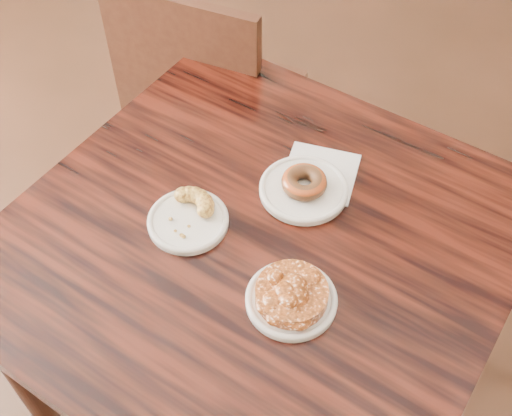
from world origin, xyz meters
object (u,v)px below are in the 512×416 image
(glazed_donut, at_px, (304,182))
(apple_fritter, at_px, (292,292))
(cruller_fragment, at_px, (187,214))
(chair_far, at_px, (219,100))
(cafe_table, at_px, (258,332))

(glazed_donut, bearing_deg, apple_fritter, -78.27)
(apple_fritter, height_order, cruller_fragment, apple_fritter)
(chair_far, relative_size, glazed_donut, 9.88)
(cruller_fragment, bearing_deg, apple_fritter, -23.17)
(cafe_table, xyz_separation_m, apple_fritter, (0.10, -0.12, 0.41))
(cafe_table, height_order, cruller_fragment, cruller_fragment)
(glazed_donut, bearing_deg, cafe_table, -110.24)
(chair_far, distance_m, apple_fritter, 0.96)
(chair_far, bearing_deg, cruller_fragment, 111.23)
(apple_fritter, bearing_deg, cruller_fragment, 156.83)
(cafe_table, bearing_deg, apple_fritter, -35.04)
(cafe_table, bearing_deg, cruller_fragment, -159.34)
(apple_fritter, xyz_separation_m, cruller_fragment, (-0.24, 0.10, -0.01))
(cafe_table, relative_size, chair_far, 1.01)
(glazed_donut, relative_size, cruller_fragment, 0.80)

